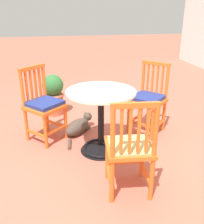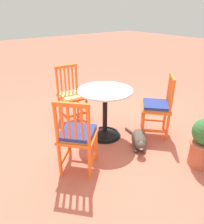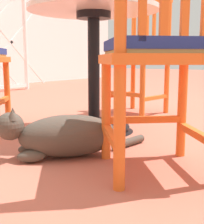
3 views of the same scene
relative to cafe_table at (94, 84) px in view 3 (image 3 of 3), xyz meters
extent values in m
plane|color=#BC604C|center=(0.05, -0.20, -0.28)|extent=(24.00, 24.00, 0.00)
cylinder|color=white|center=(1.60, 2.49, 0.39)|extent=(0.06, 0.06, 1.35)
cube|color=white|center=(1.34, 2.49, 0.39)|extent=(1.21, 0.02, 1.21)
cube|color=white|center=(1.34, 2.49, 0.39)|extent=(1.21, 0.02, 1.21)
cone|color=black|center=(0.00, 0.00, -0.23)|extent=(0.48, 0.48, 0.10)
torus|color=black|center=(0.00, 0.00, -0.26)|extent=(0.44, 0.44, 0.04)
cylinder|color=black|center=(0.00, 0.00, 0.09)|extent=(0.07, 0.07, 0.66)
cylinder|color=black|center=(0.00, 0.00, 0.40)|extent=(0.20, 0.20, 0.04)
cylinder|color=silver|center=(0.00, 0.00, 0.43)|extent=(0.76, 0.76, 0.02)
cylinder|color=orange|center=(0.53, -0.04, -0.06)|extent=(0.04, 0.04, 0.45)
cylinder|color=orange|center=(0.57, 0.30, -0.06)|extent=(0.04, 0.04, 0.45)
cylinder|color=orange|center=(0.87, -0.07, 0.17)|extent=(0.04, 0.04, 0.91)
cylinder|color=orange|center=(0.90, 0.26, 0.17)|extent=(0.04, 0.04, 0.91)
cube|color=orange|center=(0.70, -0.06, -0.14)|extent=(0.34, 0.06, 0.03)
cube|color=orange|center=(0.73, 0.28, -0.14)|extent=(0.34, 0.06, 0.03)
cube|color=orange|center=(0.55, 0.13, -0.11)|extent=(0.06, 0.34, 0.03)
cube|color=orange|center=(0.72, 0.11, 0.15)|extent=(0.44, 0.44, 0.04)
cube|color=tan|center=(0.72, 0.11, 0.17)|extent=(0.39, 0.39, 0.02)
cube|color=orange|center=(0.88, -0.01, 0.40)|extent=(0.02, 0.03, 0.39)
cube|color=orange|center=(0.88, 0.06, 0.40)|extent=(0.02, 0.03, 0.39)
cube|color=orange|center=(0.89, 0.13, 0.40)|extent=(0.02, 0.03, 0.39)
cube|color=orange|center=(0.90, 0.20, 0.40)|extent=(0.02, 0.03, 0.39)
cube|color=orange|center=(0.89, 0.09, 0.61)|extent=(0.07, 0.38, 0.04)
cylinder|color=orange|center=(-0.13, 0.67, -0.06)|extent=(0.04, 0.04, 0.45)
cube|color=orange|center=(-0.25, 0.55, -0.11)|extent=(0.27, 0.25, 0.03)
cylinder|color=orange|center=(-0.40, -0.38, -0.06)|extent=(0.04, 0.04, 0.45)
cylinder|color=orange|center=(-0.17, -0.63, -0.06)|extent=(0.04, 0.04, 0.45)
cylinder|color=orange|center=(-0.65, -0.61, 0.17)|extent=(0.04, 0.04, 0.91)
cube|color=orange|center=(-0.52, -0.49, -0.14)|extent=(0.27, 0.25, 0.03)
cube|color=orange|center=(-0.29, -0.74, -0.14)|extent=(0.27, 0.25, 0.03)
cube|color=orange|center=(-0.28, -0.50, -0.11)|extent=(0.25, 0.27, 0.03)
cube|color=orange|center=(-0.41, -0.62, 0.15)|extent=(0.57, 0.57, 0.04)
cube|color=tan|center=(-0.41, -0.62, 0.17)|extent=(0.49, 0.49, 0.02)
cube|color=navy|center=(-0.41, -0.62, 0.20)|extent=(0.51, 0.51, 0.04)
ellipsoid|color=#4C4238|center=(-0.48, -0.23, -0.19)|extent=(0.46, 0.44, 0.19)
ellipsoid|color=silver|center=(-0.55, -0.16, -0.20)|extent=(0.23, 0.23, 0.14)
sphere|color=#4C4238|center=(-0.66, -0.06, -0.13)|extent=(0.12, 0.12, 0.12)
ellipsoid|color=silver|center=(-0.69, -0.03, -0.15)|extent=(0.07, 0.07, 0.04)
cone|color=#4C4238|center=(-0.68, -0.09, -0.08)|extent=(0.04, 0.04, 0.04)
cone|color=#4C4238|center=(-0.63, -0.04, -0.08)|extent=(0.04, 0.04, 0.04)
ellipsoid|color=#4C4238|center=(-0.64, -0.16, -0.26)|extent=(0.13, 0.12, 0.05)
ellipsoid|color=#4C4238|center=(-0.56, -0.08, -0.26)|extent=(0.13, 0.12, 0.05)
cylinder|color=#4C4238|center=(-0.18, -0.36, -0.26)|extent=(0.22, 0.06, 0.04)
camera|label=1|loc=(2.61, -0.50, 1.30)|focal=41.73mm
camera|label=2|loc=(-2.15, 1.72, 1.44)|focal=34.34mm
camera|label=3|loc=(-1.48, -1.15, 0.15)|focal=50.04mm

